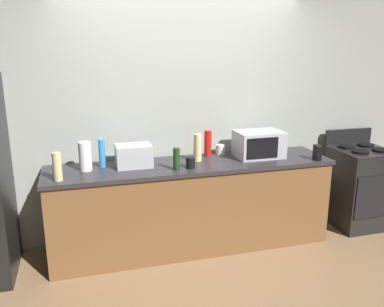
% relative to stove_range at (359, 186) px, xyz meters
% --- Properties ---
extents(ground_plane, '(8.00, 8.00, 0.00)m').
position_rel_stove_range_xyz_m(ground_plane, '(-2.00, -0.40, -0.46)').
color(ground_plane, '#93704C').
extents(back_wall, '(6.40, 0.10, 2.70)m').
position_rel_stove_range_xyz_m(back_wall, '(-2.00, 0.41, 0.89)').
color(back_wall, '#9EA399').
rests_on(back_wall, ground_plane).
extents(counter_run, '(2.84, 0.64, 0.90)m').
position_rel_stove_range_xyz_m(counter_run, '(-2.00, 0.00, -0.01)').
color(counter_run, brown).
rests_on(counter_run, ground_plane).
extents(stove_range, '(0.60, 0.61, 1.08)m').
position_rel_stove_range_xyz_m(stove_range, '(0.00, 0.00, 0.00)').
color(stove_range, black).
rests_on(stove_range, ground_plane).
extents(microwave, '(0.48, 0.35, 0.27)m').
position_rel_stove_range_xyz_m(microwave, '(-1.26, 0.05, 0.57)').
color(microwave, '#B7BABF').
rests_on(microwave, counter_run).
extents(toaster_oven, '(0.34, 0.26, 0.21)m').
position_rel_stove_range_xyz_m(toaster_oven, '(-2.57, 0.06, 0.54)').
color(toaster_oven, '#B7BABF').
rests_on(toaster_oven, counter_run).
extents(paper_towel_roll, '(0.12, 0.12, 0.27)m').
position_rel_stove_range_xyz_m(paper_towel_roll, '(-3.02, 0.05, 0.57)').
color(paper_towel_roll, white).
rests_on(paper_towel_roll, counter_run).
extents(cordless_phone, '(0.06, 0.12, 0.15)m').
position_rel_stove_range_xyz_m(cordless_phone, '(-0.74, -0.23, 0.51)').
color(cordless_phone, black).
rests_on(cordless_phone, counter_run).
extents(bottle_wine, '(0.06, 0.06, 0.21)m').
position_rel_stove_range_xyz_m(bottle_wine, '(-2.20, -0.17, 0.54)').
color(bottle_wine, '#1E3F19').
rests_on(bottle_wine, counter_run).
extents(bottle_hand_soap, '(0.08, 0.08, 0.28)m').
position_rel_stove_range_xyz_m(bottle_hand_soap, '(-1.92, 0.07, 0.58)').
color(bottle_hand_soap, beige).
rests_on(bottle_hand_soap, counter_run).
extents(bottle_spray_cleaner, '(0.06, 0.06, 0.27)m').
position_rel_stove_range_xyz_m(bottle_spray_cleaner, '(-2.86, 0.12, 0.57)').
color(bottle_spray_cleaner, '#338CE5').
rests_on(bottle_spray_cleaner, counter_run).
extents(bottle_vinegar, '(0.08, 0.08, 0.25)m').
position_rel_stove_range_xyz_m(bottle_vinegar, '(-3.25, -0.19, 0.56)').
color(bottle_vinegar, beige).
rests_on(bottle_vinegar, counter_run).
extents(bottle_hot_sauce, '(0.08, 0.08, 0.27)m').
position_rel_stove_range_xyz_m(bottle_hot_sauce, '(-1.76, 0.23, 0.57)').
color(bottle_hot_sauce, red).
rests_on(bottle_hot_sauce, counter_run).
extents(mug_white, '(0.09, 0.09, 0.11)m').
position_rel_stove_range_xyz_m(mug_white, '(-1.62, 0.24, 0.49)').
color(mug_white, white).
rests_on(mug_white, counter_run).
extents(mug_black, '(0.09, 0.09, 0.11)m').
position_rel_stove_range_xyz_m(mug_black, '(-2.06, -0.15, 0.49)').
color(mug_black, black).
rests_on(mug_black, counter_run).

